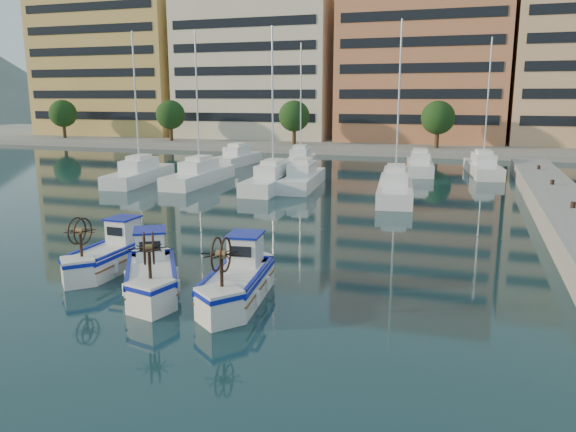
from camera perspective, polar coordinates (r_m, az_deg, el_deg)
The scene contains 6 objects.
ground at distance 19.55m, azimuth -7.17°, elevation -7.93°, with size 300.00×300.00×0.00m, color #17373D.
waterfront at distance 81.77m, azimuth 19.52°, elevation 14.48°, with size 180.00×40.00×25.60m.
yacht_marina at distance 46.17m, azimuth 4.90°, elevation 4.37°, with size 39.87×23.08×11.50m.
fishing_boat_a at distance 23.01m, azimuth -17.58°, elevation -3.60°, with size 1.62×3.90×2.43m.
fishing_boat_b at distance 20.07m, azimuth -13.73°, elevation -5.55°, with size 3.43×4.18×2.54m.
fishing_boat_c at distance 18.85m, azimuth -5.07°, elevation -6.36°, with size 2.15×4.22×2.58m.
Camera 1 is at (7.93, -16.59, 6.64)m, focal length 35.00 mm.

